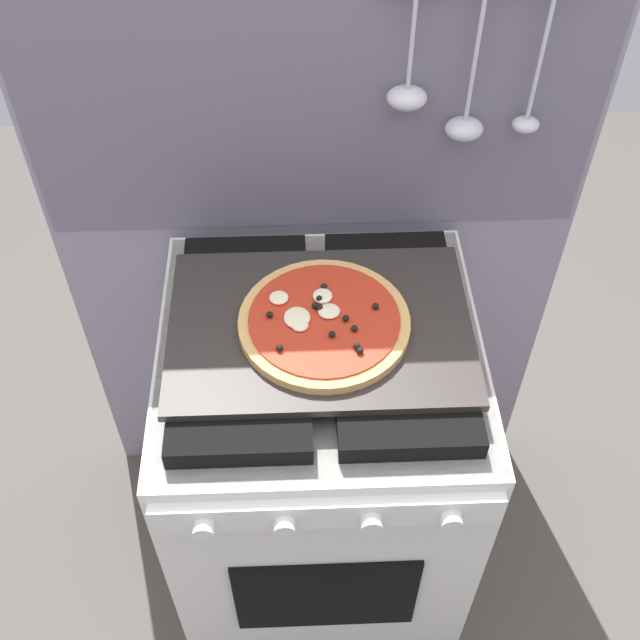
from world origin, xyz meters
TOP-DOWN VIEW (x-y plane):
  - ground_plane at (0.00, 0.00)m, footprint 4.00×4.00m
  - kitchen_backsplash at (0.00, 0.33)m, footprint 1.10×0.09m
  - stove at (-0.00, -0.00)m, footprint 0.60×0.64m
  - baking_tray at (0.00, 0.00)m, footprint 0.54×0.38m
  - pizza_left at (0.01, -0.01)m, footprint 0.30×0.30m

SIDE VIEW (x-z plane):
  - ground_plane at x=0.00m, z-range 0.00..0.00m
  - stove at x=0.00m, z-range 0.00..0.90m
  - kitchen_backsplash at x=0.00m, z-range 0.01..1.56m
  - baking_tray at x=0.00m, z-range 0.90..0.92m
  - pizza_left at x=0.01m, z-range 0.91..0.94m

